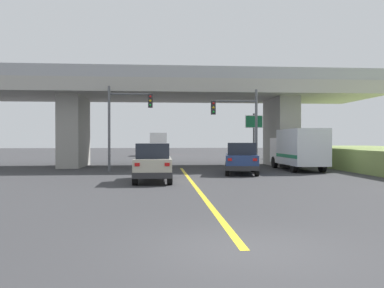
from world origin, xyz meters
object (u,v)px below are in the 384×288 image
at_px(suv_crossing, 241,158).
at_px(box_truck, 298,149).
at_px(suv_lead, 153,162).
at_px(semi_truck_distant, 158,144).
at_px(traffic_signal_farside, 123,116).
at_px(traffic_signal_nearside, 241,120).
at_px(highway_sign, 254,128).

xyz_separation_m(suv_crossing, box_truck, (4.77, 2.79, 0.56)).
bearing_deg(suv_lead, suv_crossing, 37.95).
height_order(suv_lead, semi_truck_distant, semi_truck_distant).
xyz_separation_m(suv_lead, traffic_signal_farside, (-2.19, 7.39, 2.85)).
distance_m(traffic_signal_nearside, semi_truck_distant, 30.43).
xyz_separation_m(suv_crossing, highway_sign, (2.33, 6.30, 2.13)).
bearing_deg(traffic_signal_farside, highway_sign, 17.96).
xyz_separation_m(traffic_signal_nearside, traffic_signal_farside, (-8.33, 0.41, 0.23)).
relative_size(suv_lead, traffic_signal_farside, 0.79).
bearing_deg(traffic_signal_farside, box_truck, -1.07).
relative_size(suv_lead, semi_truck_distant, 0.71).
height_order(suv_lead, suv_crossing, same).
relative_size(traffic_signal_nearside, semi_truck_distant, 0.87).
xyz_separation_m(box_truck, traffic_signal_farside, (-12.56, 0.23, 2.29)).
height_order(suv_lead, traffic_signal_farside, traffic_signal_farside).
bearing_deg(suv_crossing, highway_sign, 79.16).
bearing_deg(suv_crossing, suv_lead, -132.62).
distance_m(suv_crossing, traffic_signal_farside, 8.83).
xyz_separation_m(suv_crossing, semi_truck_distant, (-5.42, 32.39, 0.65)).
bearing_deg(semi_truck_distant, traffic_signal_nearside, -78.70).
xyz_separation_m(traffic_signal_nearside, highway_sign, (1.79, 3.69, -0.49)).
distance_m(suv_lead, box_truck, 12.62).
distance_m(traffic_signal_farside, semi_truck_distant, 29.54).
distance_m(traffic_signal_farside, highway_sign, 10.66).
relative_size(traffic_signal_farside, semi_truck_distant, 0.90).
xyz_separation_m(suv_crossing, traffic_signal_farside, (-7.79, 3.02, 2.85)).
distance_m(suv_crossing, box_truck, 5.55).
bearing_deg(traffic_signal_nearside, suv_lead, -131.33).
relative_size(suv_crossing, highway_sign, 1.11).
distance_m(suv_crossing, highway_sign, 7.05).
bearing_deg(highway_sign, suv_lead, -126.62).
distance_m(highway_sign, semi_truck_distant, 27.25).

